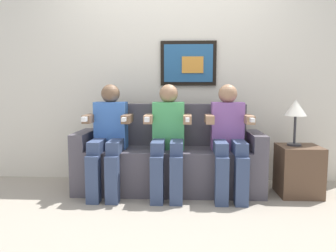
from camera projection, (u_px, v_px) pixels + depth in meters
name	position (u px, v px, depth m)	size (l,w,h in m)	color
ground_plane	(167.00, 200.00, 3.21)	(5.62, 5.62, 0.00)	#9E9384
back_wall_assembly	(171.00, 68.00, 3.81)	(4.32, 0.10, 2.60)	silver
couch	(169.00, 161.00, 3.49)	(1.92, 0.58, 0.90)	#514C56
person_on_left	(109.00, 135.00, 3.32)	(0.46, 0.56, 1.11)	#3F72CC
person_in_middle	(168.00, 135.00, 3.29)	(0.46, 0.56, 1.11)	#4CB266
person_on_right	(229.00, 136.00, 3.26)	(0.46, 0.56, 1.11)	#8C59A5
side_table_right	(298.00, 170.00, 3.33)	(0.40, 0.40, 0.50)	brown
table_lamp	(296.00, 110.00, 3.28)	(0.22, 0.22, 0.46)	#333338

